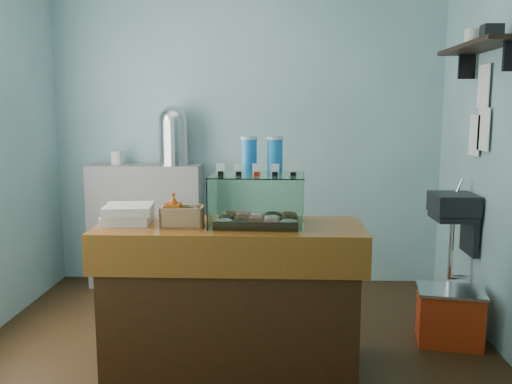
{
  "coord_description": "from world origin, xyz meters",
  "views": [
    {
      "loc": [
        0.28,
        -3.43,
        1.59
      ],
      "look_at": [
        0.15,
        -0.15,
        1.09
      ],
      "focal_mm": 38.0,
      "sensor_mm": 36.0,
      "label": 1
    }
  ],
  "objects_px": {
    "display_case": "(258,197)",
    "red_cooler": "(449,316)",
    "counter": "(231,295)",
    "coffee_urn": "(173,134)"
  },
  "relations": [
    {
      "from": "display_case",
      "to": "red_cooler",
      "type": "xyz_separation_m",
      "value": [
        1.29,
        0.35,
        -0.87
      ]
    },
    {
      "from": "counter",
      "to": "coffee_urn",
      "type": "xyz_separation_m",
      "value": [
        -0.64,
        1.57,
        0.92
      ]
    },
    {
      "from": "coffee_urn",
      "to": "red_cooler",
      "type": "xyz_separation_m",
      "value": [
        2.1,
        -1.17,
        -1.18
      ]
    },
    {
      "from": "counter",
      "to": "display_case",
      "type": "relative_size",
      "value": 2.8
    },
    {
      "from": "red_cooler",
      "to": "display_case",
      "type": "bearing_deg",
      "value": -155.37
    },
    {
      "from": "display_case",
      "to": "coffee_urn",
      "type": "height_order",
      "value": "coffee_urn"
    },
    {
      "from": "coffee_urn",
      "to": "display_case",
      "type": "bearing_deg",
      "value": -62.02
    },
    {
      "from": "counter",
      "to": "red_cooler",
      "type": "height_order",
      "value": "counter"
    },
    {
      "from": "counter",
      "to": "coffee_urn",
      "type": "bearing_deg",
      "value": 112.1
    },
    {
      "from": "display_case",
      "to": "coffee_urn",
      "type": "relative_size",
      "value": 1.09
    }
  ]
}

